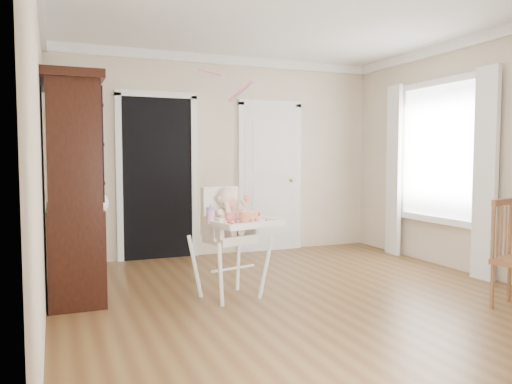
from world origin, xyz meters
name	(u,v)px	position (x,y,z in m)	size (l,w,h in m)	color
floor	(309,301)	(0.00, 0.00, 0.00)	(5.00, 5.00, 0.00)	brown
ceiling	(311,3)	(0.00, 0.00, 2.70)	(5.00, 5.00, 0.00)	white
wall_back	(223,156)	(0.00, 2.50, 1.35)	(4.50, 4.50, 0.00)	beige
wall_left	(40,155)	(-2.25, 0.00, 1.35)	(5.00, 5.00, 0.00)	beige
wall_right	(495,155)	(2.25, 0.00, 1.35)	(5.00, 5.00, 0.00)	beige
crown_molding	(311,10)	(0.00, 0.00, 2.64)	(4.50, 5.00, 0.12)	white
doorway	(158,174)	(-0.90, 2.48, 1.11)	(1.06, 0.05, 2.22)	black
closet_door	(270,179)	(0.70, 2.48, 1.02)	(0.96, 0.09, 2.13)	white
window_right	(436,161)	(2.18, 0.80, 1.29)	(0.13, 1.84, 2.30)	white
high_chair	(230,229)	(-0.63, 0.38, 0.66)	(0.76, 0.88, 1.07)	white
baby	(229,213)	(-0.64, 0.41, 0.81)	(0.34, 0.25, 0.46)	beige
cake	(249,217)	(-0.55, 0.11, 0.80)	(0.23, 0.23, 0.10)	silver
sippy_cup	(210,215)	(-0.88, 0.22, 0.82)	(0.07, 0.07, 0.18)	#CC7CAC
china_cabinet	(74,188)	(-1.99, 1.01, 1.04)	(0.55, 1.23, 2.07)	black
streamer	(211,72)	(-0.66, 0.90, 2.19)	(0.03, 0.50, 0.02)	pink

